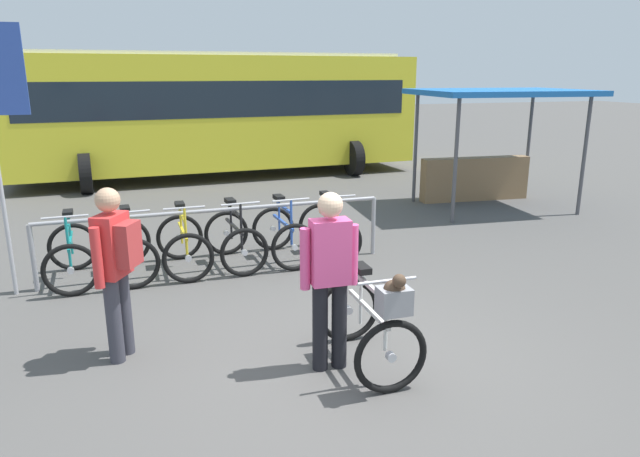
# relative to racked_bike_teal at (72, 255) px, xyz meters

# --- Properties ---
(ground_plane) EXTENTS (80.00, 80.00, 0.00)m
(ground_plane) POSITION_rel_racked_bike_teal_xyz_m (2.63, -3.10, -0.37)
(ground_plane) COLOR #514F4C
(bike_rack_rail) EXTENTS (4.61, 0.21, 0.88)m
(bike_rack_rail) POSITION_rel_racked_bike_teal_xyz_m (1.86, -0.12, 0.33)
(bike_rack_rail) COLOR #99999E
(bike_rack_rail) RESTS_ON ground
(racked_bike_teal) EXTENTS (0.72, 1.12, 0.97)m
(racked_bike_teal) POSITION_rel_racked_bike_teal_xyz_m (0.00, 0.00, 0.00)
(racked_bike_teal) COLOR black
(racked_bike_teal) RESTS_ON ground
(racked_bike_lime) EXTENTS (0.75, 1.13, 0.97)m
(racked_bike_lime) POSITION_rel_racked_bike_teal_xyz_m (0.70, 0.02, 0.00)
(racked_bike_lime) COLOR black
(racked_bike_lime) RESTS_ON ground
(racked_bike_yellow) EXTENTS (0.69, 1.12, 0.97)m
(racked_bike_yellow) POSITION_rel_racked_bike_teal_xyz_m (1.40, 0.05, 0.00)
(racked_bike_yellow) COLOR black
(racked_bike_yellow) RESTS_ON ground
(racked_bike_black) EXTENTS (0.75, 1.14, 0.97)m
(racked_bike_black) POSITION_rel_racked_bike_teal_xyz_m (2.10, 0.07, 0.00)
(racked_bike_black) COLOR black
(racked_bike_black) RESTS_ON ground
(racked_bike_blue) EXTENTS (0.72, 1.15, 0.98)m
(racked_bike_blue) POSITION_rel_racked_bike_teal_xyz_m (2.80, 0.09, 0.00)
(racked_bike_blue) COLOR black
(racked_bike_blue) RESTS_ON ground
(racked_bike_orange) EXTENTS (0.68, 1.12, 0.97)m
(racked_bike_orange) POSITION_rel_racked_bike_teal_xyz_m (3.50, 0.11, 0.00)
(racked_bike_orange) COLOR black
(racked_bike_orange) RESTS_ON ground
(featured_bicycle) EXTENTS (0.66, 1.21, 1.09)m
(featured_bicycle) POSITION_rel_racked_bike_teal_xyz_m (2.78, -3.26, 0.12)
(featured_bicycle) COLOR black
(featured_bicycle) RESTS_ON ground
(person_with_featured_bike) EXTENTS (0.53, 0.22, 1.64)m
(person_with_featured_bike) POSITION_rel_racked_bike_teal_xyz_m (2.43, -3.09, 0.54)
(person_with_featured_bike) COLOR black
(person_with_featured_bike) RESTS_ON ground
(pedestrian_with_backpack) EXTENTS (0.43, 0.48, 1.64)m
(pedestrian_with_backpack) POSITION_rel_racked_bike_teal_xyz_m (0.64, -2.31, 0.57)
(pedestrian_with_backpack) COLOR #383842
(pedestrian_with_backpack) RESTS_ON ground
(bus_distant) EXTENTS (10.13, 3.78, 3.08)m
(bus_distant) POSITION_rel_racked_bike_teal_xyz_m (2.94, 7.38, 1.37)
(bus_distant) COLOR yellow
(bus_distant) RESTS_ON ground
(market_stall) EXTENTS (3.26, 2.52, 2.30)m
(market_stall) POSITION_rel_racked_bike_teal_xyz_m (7.60, 2.37, 1.03)
(market_stall) COLOR #4C4C51
(market_stall) RESTS_ON ground
(banner_flag) EXTENTS (0.45, 0.05, 3.20)m
(banner_flag) POSITION_rel_racked_bike_teal_xyz_m (-0.51, -0.22, 1.86)
(banner_flag) COLOR #B2B2B7
(banner_flag) RESTS_ON ground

